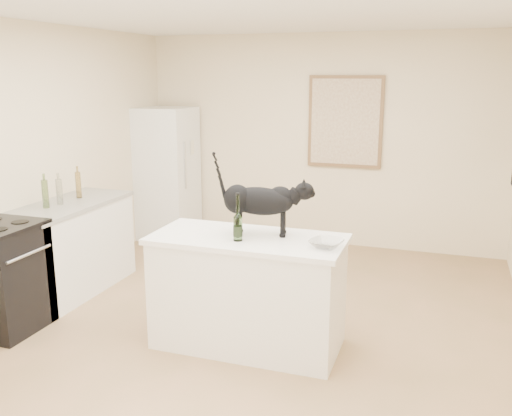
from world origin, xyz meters
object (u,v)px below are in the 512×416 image
object	(u,v)px
stove	(2,278)
fridge	(166,173)
black_cat	(260,205)
wine_bottle	(238,220)
glass_bowl	(326,244)

from	to	relation	value
stove	fridge	world-z (taller)	fridge
black_cat	stove	bearing A→B (deg)	-179.82
stove	fridge	bearing A→B (deg)	90.00
fridge	black_cat	xyz separation A→B (m)	(2.12, -2.46, 0.29)
wine_bottle	black_cat	bearing A→B (deg)	63.72
stove	fridge	size ratio (longest dim) A/B	0.53
wine_bottle	glass_bowl	xyz separation A→B (m)	(0.67, 0.04, -0.13)
black_cat	fridge	bearing A→B (deg)	117.90
wine_bottle	glass_bowl	distance (m)	0.68
stove	wine_bottle	size ratio (longest dim) A/B	2.81
wine_bottle	stove	bearing A→B (deg)	-172.07
wine_bottle	glass_bowl	world-z (taller)	wine_bottle
fridge	glass_bowl	world-z (taller)	fridge
stove	black_cat	distance (m)	2.28
stove	black_cat	xyz separation A→B (m)	(2.12, 0.49, 0.69)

